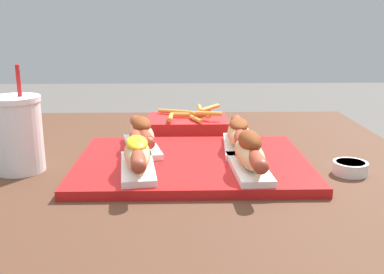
{
  "coord_description": "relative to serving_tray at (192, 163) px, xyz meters",
  "views": [
    {
      "loc": [
        0.02,
        -0.84,
        0.97
      ],
      "look_at": [
        0.04,
        0.05,
        0.74
      ],
      "focal_mm": 42.0,
      "sensor_mm": 36.0,
      "label": 1
    }
  ],
  "objects": [
    {
      "name": "sauce_bowl",
      "position": [
        0.3,
        -0.05,
        0.0
      ],
      "size": [
        0.07,
        0.07,
        0.02
      ],
      "color": "white",
      "rests_on": "patio_table"
    },
    {
      "name": "hot_dog_0",
      "position": [
        -0.1,
        -0.07,
        0.04
      ],
      "size": [
        0.08,
        0.22,
        0.06
      ],
      "color": "white",
      "rests_on": "serving_tray"
    },
    {
      "name": "drink_cup",
      "position": [
        -0.34,
        -0.01,
        0.07
      ],
      "size": [
        0.1,
        0.1,
        0.21
      ],
      "color": "white",
      "rests_on": "patio_table"
    },
    {
      "name": "hot_dog_2",
      "position": [
        -0.11,
        0.07,
        0.04
      ],
      "size": [
        0.1,
        0.21,
        0.07
      ],
      "color": "white",
      "rests_on": "serving_tray"
    },
    {
      "name": "serving_tray",
      "position": [
        0.0,
        0.0,
        0.0
      ],
      "size": [
        0.46,
        0.34,
        0.02
      ],
      "color": "red",
      "rests_on": "patio_table"
    },
    {
      "name": "fries_basket",
      "position": [
        -0.0,
        0.31,
        0.01
      ],
      "size": [
        0.21,
        0.16,
        0.06
      ],
      "color": "red",
      "rests_on": "patio_table"
    },
    {
      "name": "hot_dog_3",
      "position": [
        0.1,
        0.07,
        0.04
      ],
      "size": [
        0.07,
        0.22,
        0.07
      ],
      "color": "white",
      "rests_on": "serving_tray"
    },
    {
      "name": "hot_dog_1",
      "position": [
        0.1,
        -0.08,
        0.04
      ],
      "size": [
        0.07,
        0.22,
        0.08
      ],
      "color": "white",
      "rests_on": "serving_tray"
    }
  ]
}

